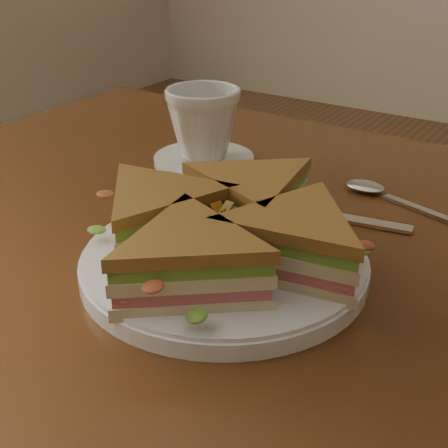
# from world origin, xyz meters

# --- Properties ---
(table) EXTENTS (1.20, 0.80, 0.75)m
(table) POSITION_xyz_m (0.00, 0.00, 0.65)
(table) COLOR #361B0C
(table) RESTS_ON ground
(plate) EXTENTS (0.27, 0.27, 0.02)m
(plate) POSITION_xyz_m (-0.05, -0.07, 0.76)
(plate) COLOR white
(plate) RESTS_ON table
(sandwich_wedges) EXTENTS (0.31, 0.31, 0.06)m
(sandwich_wedges) POSITION_xyz_m (-0.05, -0.07, 0.80)
(sandwich_wedges) COLOR beige
(sandwich_wedges) RESTS_ON plate
(crisps_mound) EXTENTS (0.09, 0.09, 0.05)m
(crisps_mound) POSITION_xyz_m (-0.05, -0.07, 0.79)
(crisps_mound) COLOR #BA6917
(crisps_mound) RESTS_ON plate
(spoon) EXTENTS (0.18, 0.07, 0.01)m
(spoon) POSITION_xyz_m (0.01, 0.17, 0.75)
(spoon) COLOR silver
(spoon) RESTS_ON table
(knife) EXTENTS (0.21, 0.05, 0.00)m
(knife) POSITION_xyz_m (-0.04, 0.08, 0.75)
(knife) COLOR silver
(knife) RESTS_ON table
(saucer) EXTENTS (0.14, 0.14, 0.01)m
(saucer) POSITION_xyz_m (-0.23, 0.15, 0.76)
(saucer) COLOR white
(saucer) RESTS_ON table
(coffee_cup) EXTENTS (0.11, 0.11, 0.09)m
(coffee_cup) POSITION_xyz_m (-0.23, 0.15, 0.81)
(coffee_cup) COLOR white
(coffee_cup) RESTS_ON saucer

